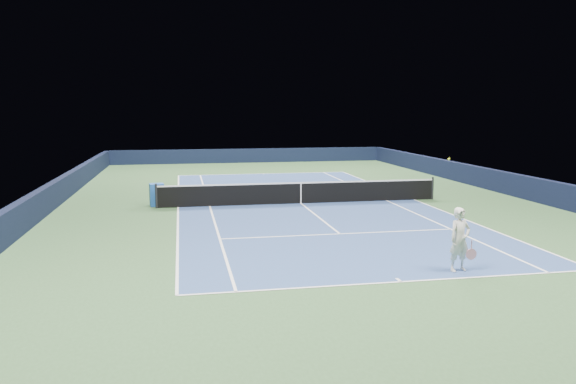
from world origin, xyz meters
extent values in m
plane|color=#2F502C|center=(0.00, 0.00, 0.00)|extent=(40.00, 40.00, 0.00)
cube|color=black|center=(0.00, 19.82, 0.55)|extent=(22.00, 0.35, 1.10)
cube|color=black|center=(10.82, 0.00, 0.55)|extent=(0.35, 40.00, 1.10)
cube|color=black|center=(-10.82, 0.00, 0.55)|extent=(0.35, 40.00, 1.10)
cube|color=navy|center=(0.00, 0.00, 0.00)|extent=(10.97, 23.77, 0.01)
cube|color=white|center=(0.00, 11.88, 0.01)|extent=(10.97, 0.08, 0.00)
cube|color=white|center=(0.00, -11.88, 0.01)|extent=(10.97, 0.08, 0.00)
cube|color=white|center=(5.49, 0.00, 0.01)|extent=(0.08, 23.77, 0.00)
cube|color=white|center=(-5.49, 0.00, 0.01)|extent=(0.08, 23.77, 0.00)
cube|color=white|center=(4.12, 0.00, 0.01)|extent=(0.08, 23.77, 0.00)
cube|color=white|center=(-4.12, 0.00, 0.01)|extent=(0.08, 23.77, 0.00)
cube|color=white|center=(0.00, 6.40, 0.01)|extent=(8.23, 0.08, 0.00)
cube|color=white|center=(0.00, -6.40, 0.01)|extent=(8.23, 0.08, 0.00)
cube|color=white|center=(0.00, 0.00, 0.01)|extent=(0.08, 12.80, 0.00)
cube|color=white|center=(0.00, 11.73, 0.01)|extent=(0.08, 0.30, 0.00)
cube|color=white|center=(0.00, -11.73, 0.01)|extent=(0.08, 0.30, 0.00)
cylinder|color=black|center=(-6.40, 0.00, 0.54)|extent=(0.10, 0.10, 1.07)
cylinder|color=black|center=(6.40, 0.00, 0.54)|extent=(0.10, 0.10, 1.07)
cube|color=black|center=(0.00, 0.00, 0.46)|extent=(12.80, 0.03, 0.91)
cube|color=white|center=(0.00, 0.00, 0.94)|extent=(12.80, 0.04, 0.06)
cube|color=white|center=(0.00, 0.00, 0.46)|extent=(0.05, 0.04, 0.91)
cube|color=#1C52AC|center=(-6.40, 0.59, 0.50)|extent=(0.68, 0.63, 1.00)
cube|color=white|center=(-6.11, 0.59, 0.45)|extent=(0.04, 0.44, 0.44)
imported|color=silver|center=(1.86, -11.27, 0.86)|extent=(0.69, 0.52, 1.71)
cylinder|color=pink|center=(2.18, -11.32, 0.70)|extent=(0.03, 0.03, 0.28)
cylinder|color=black|center=(2.18, -11.32, 0.46)|extent=(0.28, 0.02, 0.28)
cylinder|color=pink|center=(2.18, -11.32, 0.46)|extent=(0.30, 0.03, 0.30)
sphere|color=#D2E630|center=(1.96, -10.27, 2.90)|extent=(0.07, 0.07, 0.07)
camera|label=1|loc=(-5.30, -24.59, 4.28)|focal=35.00mm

